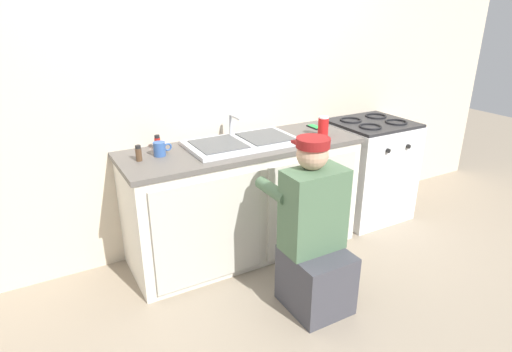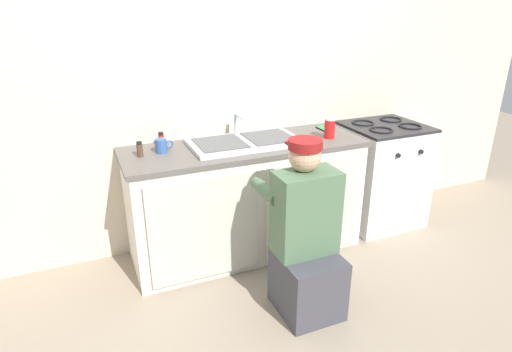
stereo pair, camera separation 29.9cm
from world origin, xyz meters
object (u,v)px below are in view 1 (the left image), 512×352
at_px(sink_double_basin, 242,142).
at_px(soda_cup_red, 323,126).
at_px(stove_range, 368,169).
at_px(plumber_person, 314,240).
at_px(spice_bottle_red, 158,143).
at_px(cell_phone, 315,127).
at_px(spice_bottle_pepper, 139,153).
at_px(coffee_mug, 160,149).

xyz_separation_m(sink_double_basin, soda_cup_red, (0.65, -0.10, 0.06)).
relative_size(stove_range, soda_cup_red, 5.87).
height_order(plumber_person, spice_bottle_red, plumber_person).
relative_size(plumber_person, soda_cup_red, 7.26).
xyz_separation_m(cell_phone, spice_bottle_pepper, (-1.48, -0.09, 0.04)).
distance_m(stove_range, plumber_person, 1.43).
bearing_deg(soda_cup_red, spice_bottle_pepper, 174.72).
xyz_separation_m(sink_double_basin, coffee_mug, (-0.59, 0.05, 0.03)).
distance_m(spice_bottle_red, coffee_mug, 0.14).
xyz_separation_m(plumber_person, spice_bottle_pepper, (-0.82, 0.82, 0.46)).
height_order(soda_cup_red, cell_phone, soda_cup_red).
distance_m(plumber_person, soda_cup_red, 1.02).
xyz_separation_m(spice_bottle_red, spice_bottle_pepper, (-0.18, -0.16, 0.00)).
height_order(plumber_person, cell_phone, plumber_person).
relative_size(soda_cup_red, cell_phone, 1.09).
bearing_deg(spice_bottle_pepper, sink_double_basin, -1.86).
height_order(cell_phone, coffee_mug, coffee_mug).
distance_m(soda_cup_red, spice_bottle_red, 1.25).
bearing_deg(cell_phone, sink_double_basin, -171.06).
bearing_deg(spice_bottle_red, sink_double_basin, -18.39).
relative_size(stove_range, cell_phone, 6.38).
bearing_deg(cell_phone, plumber_person, -125.73).
bearing_deg(stove_range, coffee_mug, 178.24).
bearing_deg(soda_cup_red, sink_double_basin, 170.84).
xyz_separation_m(stove_range, spice_bottle_red, (-1.83, 0.19, 0.48)).
xyz_separation_m(cell_phone, coffee_mug, (-1.33, -0.06, 0.04)).
height_order(sink_double_basin, plumber_person, plumber_person).
height_order(plumber_person, soda_cup_red, plumber_person).
bearing_deg(spice_bottle_red, plumber_person, -56.83).
height_order(plumber_person, coffee_mug, plumber_person).
height_order(soda_cup_red, coffee_mug, soda_cup_red).
height_order(sink_double_basin, soda_cup_red, sink_double_basin).
bearing_deg(spice_bottle_pepper, stove_range, -0.75).
bearing_deg(plumber_person, coffee_mug, 128.18).
xyz_separation_m(soda_cup_red, spice_bottle_pepper, (-1.39, 0.13, -0.02)).
bearing_deg(cell_phone, soda_cup_red, -111.60).
height_order(stove_range, cell_phone, stove_range).
relative_size(plumber_person, spice_bottle_pepper, 10.52).
bearing_deg(coffee_mug, plumber_person, -51.82).
distance_m(sink_double_basin, stove_range, 1.34).
relative_size(spice_bottle_pepper, coffee_mug, 0.83).
height_order(soda_cup_red, spice_bottle_pepper, soda_cup_red).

